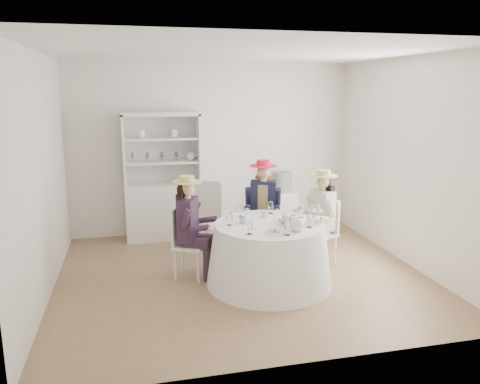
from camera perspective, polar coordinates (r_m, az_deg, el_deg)
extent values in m
plane|color=brown|center=(5.97, 0.22, -10.09)|extent=(4.50, 4.50, 0.00)
plane|color=white|center=(5.53, 0.25, 16.72)|extent=(4.50, 4.50, 0.00)
plane|color=white|center=(7.53, -3.31, 5.27)|extent=(4.50, 0.00, 4.50)
plane|color=white|center=(3.72, 7.39, -2.28)|extent=(4.50, 0.00, 4.50)
plane|color=white|center=(5.53, -23.09, 1.67)|extent=(0.00, 4.50, 4.50)
plane|color=white|center=(6.49, 19.99, 3.38)|extent=(0.00, 4.50, 4.50)
cone|color=white|center=(5.62, 3.55, -7.61)|extent=(1.50, 1.50, 0.72)
cylinder|color=white|center=(5.51, 3.60, -3.97)|extent=(1.30, 1.30, 0.02)
cube|color=silver|center=(7.37, -9.24, -2.31)|extent=(1.23, 0.74, 0.87)
cube|color=silver|center=(7.37, -9.61, 5.33)|extent=(1.12, 0.36, 1.06)
cube|color=silver|center=(7.14, -9.66, 9.37)|extent=(1.23, 0.74, 0.06)
cube|color=silver|center=(7.17, -13.98, 4.93)|extent=(0.16, 0.43, 1.06)
cube|color=silver|center=(7.24, -5.08, 5.32)|extent=(0.16, 0.43, 1.06)
cube|color=silver|center=(7.21, -9.45, 3.63)|extent=(1.14, 0.67, 0.03)
cube|color=silver|center=(7.16, -9.56, 6.44)|extent=(1.14, 0.67, 0.03)
sphere|color=white|center=(7.24, -6.04, 4.38)|extent=(0.13, 0.13, 0.13)
cube|color=silver|center=(7.75, 5.05, -2.27)|extent=(0.47, 0.47, 0.65)
cylinder|color=black|center=(7.64, 5.11, 1.25)|extent=(0.36, 0.36, 0.32)
cube|color=silver|center=(5.80, -6.13, -6.53)|extent=(0.48, 0.48, 0.04)
cylinder|color=silver|center=(5.70, -5.12, -9.09)|extent=(0.03, 0.03, 0.40)
cylinder|color=silver|center=(5.96, -4.31, -8.10)|extent=(0.03, 0.03, 0.40)
cylinder|color=silver|center=(5.79, -7.91, -8.83)|extent=(0.03, 0.03, 0.40)
cylinder|color=silver|center=(6.05, -6.99, -7.86)|extent=(0.03, 0.03, 0.40)
cube|color=silver|center=(5.78, -7.74, -4.11)|extent=(0.17, 0.32, 0.45)
cube|color=black|center=(5.71, -6.38, -3.33)|extent=(0.30, 0.37, 0.53)
cube|color=black|center=(5.67, -5.34, -6.19)|extent=(0.33, 0.24, 0.11)
cylinder|color=black|center=(5.73, -4.06, -8.86)|extent=(0.09, 0.09, 0.42)
cylinder|color=black|center=(5.51, -6.64, -3.23)|extent=(0.18, 0.14, 0.25)
cube|color=black|center=(5.82, -4.88, -5.69)|extent=(0.33, 0.24, 0.11)
cylinder|color=black|center=(5.88, -3.63, -8.30)|extent=(0.09, 0.09, 0.42)
cylinder|color=black|center=(5.85, -5.50, -2.27)|extent=(0.18, 0.14, 0.25)
cylinder|color=#D8A889|center=(5.64, -6.45, -0.58)|extent=(0.08, 0.08, 0.07)
sphere|color=#D8A889|center=(5.62, -6.48, 0.42)|extent=(0.17, 0.17, 0.17)
sphere|color=black|center=(5.63, -6.87, 0.30)|extent=(0.17, 0.17, 0.17)
cube|color=black|center=(5.69, -7.12, -1.79)|extent=(0.16, 0.23, 0.34)
cylinder|color=#C7BE61|center=(5.60, -6.50, 1.23)|extent=(0.36, 0.36, 0.01)
cylinder|color=#C7BE61|center=(5.59, -6.51, 1.60)|extent=(0.18, 0.18, 0.07)
cube|color=silver|center=(6.53, 2.79, -4.11)|extent=(0.48, 0.48, 0.04)
cylinder|color=silver|center=(6.46, 1.34, -6.33)|extent=(0.03, 0.03, 0.42)
cylinder|color=silver|center=(6.44, 4.07, -6.40)|extent=(0.03, 0.03, 0.42)
cylinder|color=silver|center=(6.75, 1.53, -5.50)|extent=(0.03, 0.03, 0.42)
cylinder|color=silver|center=(6.73, 4.14, -5.56)|extent=(0.03, 0.03, 0.42)
cube|color=silver|center=(6.63, 2.88, -1.55)|extent=(0.35, 0.14, 0.48)
cube|color=#191B33|center=(6.45, 2.83, -1.06)|extent=(0.39, 0.29, 0.55)
cube|color=tan|center=(6.45, 2.83, -1.06)|extent=(0.19, 0.24, 0.48)
cube|color=#191B33|center=(6.40, 1.98, -3.73)|extent=(0.22, 0.35, 0.11)
cylinder|color=#191B33|center=(6.36, 1.89, -6.54)|extent=(0.10, 0.10, 0.44)
cylinder|color=#191B33|center=(6.41, 1.06, -0.52)|extent=(0.13, 0.18, 0.26)
cube|color=#191B33|center=(6.39, 3.52, -3.77)|extent=(0.22, 0.35, 0.11)
cylinder|color=#191B33|center=(6.35, 3.44, -6.58)|extent=(0.10, 0.10, 0.44)
cylinder|color=#191B33|center=(6.40, 4.59, -0.59)|extent=(0.13, 0.18, 0.26)
cylinder|color=#D8A889|center=(6.39, 2.86, 1.52)|extent=(0.09, 0.09, 0.08)
sphere|color=#D8A889|center=(6.37, 2.87, 2.45)|extent=(0.18, 0.18, 0.18)
sphere|color=tan|center=(6.42, 2.89, 2.39)|extent=(0.18, 0.18, 0.18)
cube|color=tan|center=(6.49, 2.88, 0.49)|extent=(0.24, 0.15, 0.36)
cylinder|color=red|center=(6.36, 2.88, 3.21)|extent=(0.38, 0.38, 0.01)
cylinder|color=red|center=(6.35, 2.88, 3.55)|extent=(0.19, 0.19, 0.08)
cube|color=silver|center=(6.32, 9.75, -5.10)|extent=(0.46, 0.46, 0.04)
cylinder|color=silver|center=(6.39, 7.85, -6.77)|extent=(0.03, 0.03, 0.40)
cylinder|color=silver|center=(6.19, 9.60, -7.48)|extent=(0.03, 0.03, 0.40)
cylinder|color=silver|center=(6.57, 9.76, -6.29)|extent=(0.03, 0.03, 0.40)
cylinder|color=silver|center=(6.38, 11.52, -6.95)|extent=(0.03, 0.03, 0.40)
cube|color=silver|center=(6.36, 10.91, -2.76)|extent=(0.14, 0.33, 0.45)
cube|color=beige|center=(6.24, 9.98, -2.16)|extent=(0.28, 0.36, 0.52)
cube|color=beige|center=(6.28, 8.55, -4.46)|extent=(0.33, 0.21, 0.11)
cylinder|color=beige|center=(6.29, 7.60, -7.01)|extent=(0.09, 0.09, 0.41)
cylinder|color=beige|center=(6.33, 8.63, -1.30)|extent=(0.17, 0.13, 0.25)
cube|color=beige|center=(6.17, 9.54, -4.82)|extent=(0.33, 0.21, 0.11)
cylinder|color=beige|center=(6.17, 8.58, -7.41)|extent=(0.09, 0.09, 0.41)
cylinder|color=beige|center=(6.07, 10.95, -1.99)|extent=(0.17, 0.13, 0.25)
cylinder|color=#D8A889|center=(6.17, 10.08, 0.35)|extent=(0.08, 0.08, 0.07)
sphere|color=#D8A889|center=(6.15, 10.11, 1.24)|extent=(0.17, 0.17, 0.17)
sphere|color=black|center=(6.18, 10.38, 1.16)|extent=(0.17, 0.17, 0.17)
cube|color=black|center=(6.25, 10.52, -0.71)|extent=(0.14, 0.23, 0.34)
cylinder|color=#C7BE61|center=(6.14, 10.14, 1.98)|extent=(0.36, 0.36, 0.01)
cylinder|color=#C7BE61|center=(6.13, 10.16, 2.31)|extent=(0.18, 0.18, 0.07)
cube|color=silver|center=(6.89, -3.27, -2.81)|extent=(0.59, 0.59, 0.04)
cylinder|color=silver|center=(7.05, -1.44, -4.50)|extent=(0.04, 0.04, 0.47)
cylinder|color=silver|center=(7.17, -3.99, -4.23)|extent=(0.04, 0.04, 0.47)
cylinder|color=silver|center=(6.75, -2.46, -5.29)|extent=(0.04, 0.04, 0.47)
cylinder|color=silver|center=(6.88, -5.10, -4.99)|extent=(0.04, 0.04, 0.47)
cube|color=silver|center=(6.65, -3.93, -0.83)|extent=(0.36, 0.24, 0.53)
imported|color=white|center=(5.49, 0.40, -3.51)|extent=(0.09, 0.09, 0.07)
imported|color=white|center=(5.74, 2.92, -2.87)|extent=(0.07, 0.07, 0.06)
imported|color=white|center=(5.69, 5.62, -3.00)|extent=(0.11, 0.11, 0.07)
imported|color=white|center=(5.55, 5.84, -3.51)|extent=(0.24, 0.24, 0.05)
sphere|color=pink|center=(5.46, 6.56, -3.15)|extent=(0.06, 0.06, 0.06)
sphere|color=white|center=(5.49, 6.26, -3.05)|extent=(0.06, 0.06, 0.06)
sphere|color=pink|center=(5.49, 5.81, -3.04)|extent=(0.06, 0.06, 0.06)
sphere|color=white|center=(5.47, 5.48, -3.11)|extent=(0.06, 0.06, 0.06)
sphere|color=pink|center=(5.43, 5.45, -3.23)|extent=(0.06, 0.06, 0.06)
sphere|color=white|center=(5.40, 5.74, -3.32)|extent=(0.06, 0.06, 0.06)
sphere|color=pink|center=(5.39, 6.20, -3.34)|extent=(0.06, 0.06, 0.06)
sphere|color=white|center=(5.42, 6.53, -3.27)|extent=(0.06, 0.06, 0.06)
sphere|color=white|center=(5.23, 6.99, -3.98)|extent=(0.16, 0.16, 0.16)
cylinder|color=white|center=(5.26, 8.03, -3.80)|extent=(0.10, 0.03, 0.08)
cylinder|color=white|center=(5.21, 7.02, -3.11)|extent=(0.04, 0.04, 0.02)
cylinder|color=white|center=(5.17, 4.22, -4.91)|extent=(0.24, 0.24, 0.01)
cube|color=beige|center=(5.13, 3.79, -4.78)|extent=(0.06, 0.04, 0.03)
cube|color=beige|center=(5.16, 4.23, -4.55)|extent=(0.06, 0.05, 0.03)
cube|color=beige|center=(5.19, 4.65, -4.58)|extent=(0.07, 0.06, 0.03)
cube|color=beige|center=(5.19, 3.91, -4.45)|extent=(0.07, 0.07, 0.03)
cube|color=beige|center=(5.13, 4.64, -4.77)|extent=(0.06, 0.07, 0.03)
cylinder|color=white|center=(5.58, 9.17, -3.72)|extent=(0.22, 0.22, 0.01)
cylinder|color=white|center=(5.56, 9.19, -3.03)|extent=(0.02, 0.02, 0.15)
cylinder|color=white|center=(5.54, 9.22, -2.28)|extent=(0.17, 0.17, 0.01)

